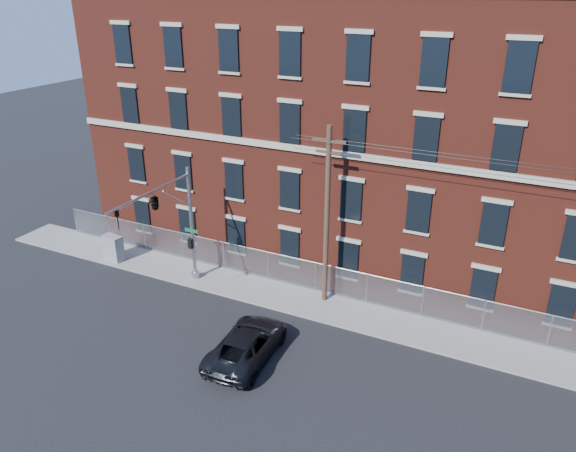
# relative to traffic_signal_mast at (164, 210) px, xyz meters

# --- Properties ---
(ground) EXTENTS (140.00, 140.00, 0.00)m
(ground) POSITION_rel_traffic_signal_mast_xyz_m (6.00, -2.18, -5.39)
(ground) COLOR black
(ground) RESTS_ON ground
(sidewalk) EXTENTS (65.00, 3.00, 0.12)m
(sidewalk) POSITION_rel_traffic_signal_mast_xyz_m (18.00, 2.82, -5.33)
(sidewalk) COLOR gray
(sidewalk) RESTS_ON ground
(mill_building) EXTENTS (55.30, 14.32, 16.30)m
(mill_building) POSITION_rel_traffic_signal_mast_xyz_m (18.00, 11.75, 2.76)
(mill_building) COLOR #602015
(mill_building) RESTS_ON ground
(chain_link_fence) EXTENTS (59.06, 0.06, 1.85)m
(chain_link_fence) POSITION_rel_traffic_signal_mast_xyz_m (18.00, 4.12, -4.33)
(chain_link_fence) COLOR #A5A8AD
(chain_link_fence) RESTS_ON ground
(traffic_signal_mast) EXTENTS (0.90, 6.75, 7.00)m
(traffic_signal_mast) POSITION_rel_traffic_signal_mast_xyz_m (0.00, 0.00, 0.00)
(traffic_signal_mast) COLOR #9EA0A5
(traffic_signal_mast) RESTS_ON ground
(utility_pole_near) EXTENTS (1.80, 0.28, 10.00)m
(utility_pole_near) POSITION_rel_traffic_signal_mast_xyz_m (8.00, 3.42, -0.05)
(utility_pole_near) COLOR #4B3325
(utility_pole_near) RESTS_ON ground
(pickup_truck) EXTENTS (2.80, 5.52, 1.50)m
(pickup_truck) POSITION_rel_traffic_signal_mast_xyz_m (6.62, -2.92, -4.64)
(pickup_truck) COLOR black
(pickup_truck) RESTS_ON ground
(utility_cabinet) EXTENTS (1.42, 0.87, 1.66)m
(utility_cabinet) POSITION_rel_traffic_signal_mast_xyz_m (-6.10, 2.02, -4.44)
(utility_cabinet) COLOR gray
(utility_cabinet) RESTS_ON sidewalk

